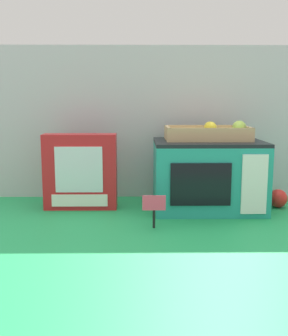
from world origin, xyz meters
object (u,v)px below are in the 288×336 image
(cookie_set_box, at_px, (80,172))
(loose_toy_apple, at_px, (278,198))
(toy_microwave, at_px, (208,175))
(food_groups_crate, at_px, (210,134))
(price_sign, at_px, (154,206))

(cookie_set_box, height_order, loose_toy_apple, cookie_set_box)
(toy_microwave, relative_size, cookie_set_box, 1.41)
(food_groups_crate, bearing_deg, cookie_set_box, -179.00)
(cookie_set_box, bearing_deg, price_sign, -43.23)
(cookie_set_box, relative_size, loose_toy_apple, 4.02)
(price_sign, height_order, loose_toy_apple, price_sign)
(toy_microwave, bearing_deg, cookie_set_box, 177.90)
(price_sign, distance_m, loose_toy_apple, 0.51)
(cookie_set_box, distance_m, loose_toy_apple, 0.71)
(toy_microwave, height_order, price_sign, toy_microwave)
(price_sign, bearing_deg, cookie_set_box, 136.77)
(food_groups_crate, bearing_deg, loose_toy_apple, -2.05)
(toy_microwave, distance_m, loose_toy_apple, 0.27)
(food_groups_crate, height_order, loose_toy_apple, food_groups_crate)
(toy_microwave, height_order, loose_toy_apple, toy_microwave)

